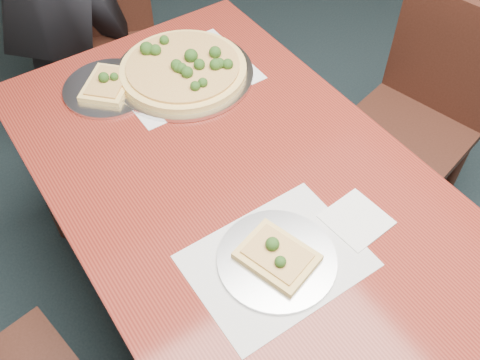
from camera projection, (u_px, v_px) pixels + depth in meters
dining_table at (240, 201)px, 1.48m from camera, size 0.90×1.50×0.75m
chair_far at (106, 39)px, 2.21m from camera, size 0.54×0.54×0.91m
chair_right at (420, 111)px, 1.92m from camera, size 0.51×0.51×0.91m
placemat_main at (184, 75)px, 1.69m from camera, size 0.42×0.32×0.00m
placemat_near at (277, 261)px, 1.25m from camera, size 0.40×0.30×0.00m
pizza_pan at (184, 69)px, 1.67m from camera, size 0.44×0.44×0.07m
slice_plate_near at (277, 258)px, 1.24m from camera, size 0.28×0.28×0.06m
slice_plate_far at (109, 86)px, 1.64m from camera, size 0.28×0.28×0.06m
napkin at (356, 220)px, 1.32m from camera, size 0.15×0.15×0.01m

